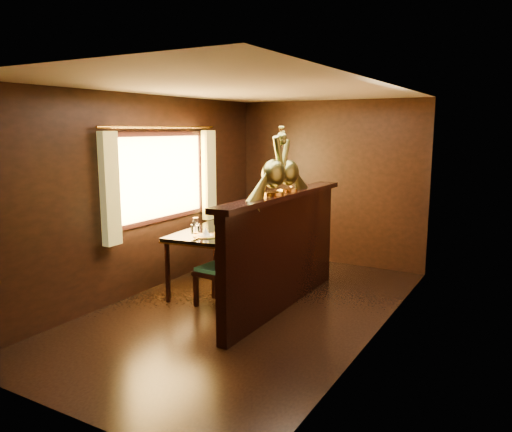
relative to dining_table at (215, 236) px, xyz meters
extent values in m
plane|color=black|center=(0.70, -0.41, -0.72)|extent=(5.00, 5.00, 0.00)
cube|color=black|center=(0.70, 2.09, 0.53)|extent=(3.00, 0.04, 2.50)
cube|color=black|center=(0.70, -2.91, 0.53)|extent=(3.00, 0.04, 2.50)
cube|color=black|center=(-0.80, -0.41, 0.53)|extent=(0.04, 5.00, 2.50)
cube|color=black|center=(2.20, -0.41, 0.53)|extent=(0.04, 5.00, 2.50)
cube|color=beige|center=(0.70, -0.41, 1.78)|extent=(3.00, 5.00, 0.04)
cube|color=#FFC672|center=(-0.79, -0.11, 0.73)|extent=(0.01, 1.70, 1.05)
cube|color=yellow|center=(-0.70, -1.08, 0.68)|extent=(0.10, 0.22, 1.30)
cube|color=yellow|center=(-0.70, 0.86, 0.68)|extent=(0.10, 0.22, 1.30)
cylinder|color=gold|center=(-0.72, -0.11, 1.37)|extent=(0.03, 2.20, 0.03)
cube|color=black|center=(1.03, -0.11, -0.07)|extent=(0.12, 2.60, 1.30)
cube|color=#3E3C1C|center=(0.96, -0.11, -0.02)|extent=(0.02, 2.20, 0.95)
cube|color=black|center=(1.03, -0.11, 0.61)|extent=(0.26, 2.70, 0.06)
cube|color=black|center=(0.00, 0.00, 0.05)|extent=(0.94, 1.41, 0.04)
cube|color=gold|center=(0.00, 0.00, 0.02)|extent=(0.96, 1.43, 0.02)
cylinder|color=black|center=(-0.26, -0.64, -0.36)|extent=(0.06, 0.06, 0.74)
cylinder|color=black|center=(0.41, -0.56, -0.36)|extent=(0.06, 0.06, 0.74)
cylinder|color=black|center=(-0.40, 0.56, -0.36)|extent=(0.06, 0.06, 0.74)
cylinder|color=black|center=(0.27, 0.64, -0.36)|extent=(0.06, 0.06, 0.74)
cylinder|color=#BF7523|center=(0.10, -0.35, 0.08)|extent=(0.30, 0.30, 0.01)
cone|color=silver|center=(0.10, -0.35, 0.13)|extent=(0.11, 0.11, 0.10)
cylinder|color=#BF7523|center=(0.03, 0.28, 0.08)|extent=(0.30, 0.30, 0.01)
cone|color=silver|center=(0.03, 0.28, 0.13)|extent=(0.11, 0.11, 0.10)
cylinder|color=silver|center=(-0.31, -0.08, 0.10)|extent=(0.03, 0.03, 0.06)
cylinder|color=silver|center=(-0.28, 0.02, 0.10)|extent=(0.03, 0.03, 0.06)
cube|color=black|center=(0.31, -0.43, -0.32)|extent=(0.45, 0.45, 0.06)
cube|color=#144F5D|center=(0.31, -0.43, -0.27)|extent=(0.40, 0.40, 0.05)
cube|color=#144F5D|center=(0.50, -0.44, 0.04)|extent=(0.05, 0.33, 0.55)
cube|color=black|center=(0.13, -0.60, -0.53)|extent=(0.05, 0.05, 0.38)
cube|color=black|center=(0.48, -0.62, -0.53)|extent=(0.05, 0.05, 0.38)
cube|color=black|center=(0.14, -0.25, -0.53)|extent=(0.05, 0.05, 0.38)
cube|color=black|center=(0.50, -0.27, -0.53)|extent=(0.05, 0.05, 0.38)
sphere|color=gold|center=(0.49, -0.62, 0.45)|extent=(0.06, 0.06, 0.06)
sphere|color=gold|center=(0.51, -0.27, 0.45)|extent=(0.06, 0.06, 0.06)
cube|color=black|center=(0.60, 0.35, -0.27)|extent=(0.52, 0.52, 0.06)
cube|color=#144F5D|center=(0.60, 0.35, -0.21)|extent=(0.46, 0.46, 0.05)
cube|color=#144F5D|center=(0.81, 0.36, 0.14)|extent=(0.06, 0.38, 0.62)
cube|color=black|center=(0.42, 0.14, -0.51)|extent=(0.05, 0.05, 0.43)
cube|color=black|center=(0.81, 0.17, -0.51)|extent=(0.05, 0.05, 0.43)
cube|color=black|center=(0.39, 0.53, -0.51)|extent=(0.05, 0.05, 0.43)
cube|color=black|center=(0.78, 0.56, -0.51)|extent=(0.05, 0.05, 0.43)
sphere|color=gold|center=(0.82, 0.17, 0.60)|extent=(0.07, 0.07, 0.07)
sphere|color=gold|center=(0.79, 0.56, 0.60)|extent=(0.07, 0.07, 0.07)
camera|label=1|loc=(3.55, -5.13, 1.36)|focal=35.00mm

